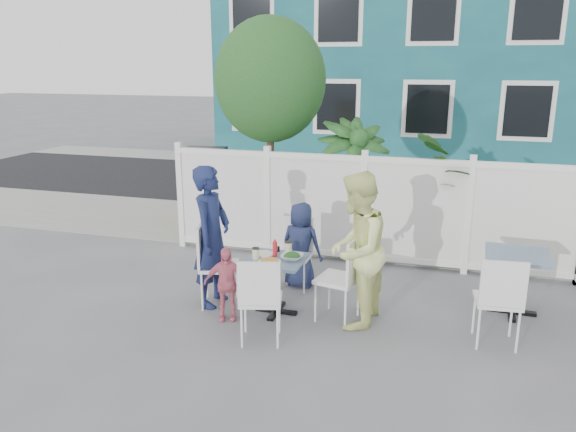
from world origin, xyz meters
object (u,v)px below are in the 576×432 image
(chair_back, at_px, (296,248))
(man, at_px, (212,236))
(chair_left, at_px, (212,258))
(chair_right, at_px, (345,273))
(utility_cabinet, at_px, (206,185))
(toddler, at_px, (226,284))
(chair_near, at_px, (260,295))
(spare_table, at_px, (516,267))
(main_table, at_px, (276,271))
(boy, at_px, (301,245))
(woman, at_px, (356,250))

(chair_back, relative_size, man, 0.53)
(chair_left, distance_m, chair_right, 1.63)
(chair_left, bearing_deg, utility_cabinet, -169.61)
(man, bearing_deg, chair_right, -90.05)
(utility_cabinet, height_order, toddler, utility_cabinet)
(utility_cabinet, xyz_separation_m, chair_left, (1.70, -3.55, -0.05))
(utility_cabinet, distance_m, chair_near, 5.06)
(spare_table, height_order, toddler, toddler)
(chair_near, bearing_deg, chair_right, 32.87)
(main_table, xyz_separation_m, toddler, (-0.50, -0.33, -0.09))
(chair_right, xyz_separation_m, boy, (-0.75, 0.87, -0.02))
(main_table, relative_size, toddler, 0.78)
(woman, relative_size, toddler, 2.01)
(chair_left, height_order, woman, woman)
(utility_cabinet, height_order, woman, woman)
(utility_cabinet, xyz_separation_m, boy, (2.58, -2.68, -0.08))
(utility_cabinet, bearing_deg, chair_right, -54.12)
(spare_table, distance_m, woman, 1.94)
(woman, xyz_separation_m, toddler, (-1.43, -0.31, -0.44))
(spare_table, relative_size, chair_near, 0.78)
(utility_cabinet, xyz_separation_m, chair_near, (2.59, -4.34, -0.09))
(chair_left, xyz_separation_m, chair_right, (1.63, 0.01, -0.01))
(chair_right, height_order, chair_near, chair_right)
(woman, bearing_deg, chair_left, -84.89)
(main_table, relative_size, spare_table, 0.91)
(chair_left, relative_size, man, 0.59)
(utility_cabinet, relative_size, boy, 1.14)
(utility_cabinet, bearing_deg, main_table, -62.07)
(main_table, distance_m, chair_back, 0.86)
(chair_near, relative_size, woman, 0.55)
(man, xyz_separation_m, toddler, (0.33, -0.38, -0.42))
(main_table, xyz_separation_m, woman, (0.93, -0.01, 0.35))
(chair_near, height_order, man, man)
(chair_near, bearing_deg, spare_table, 16.23)
(main_table, height_order, toddler, toddler)
(chair_right, relative_size, woman, 0.57)
(spare_table, relative_size, toddler, 0.86)
(spare_table, xyz_separation_m, chair_back, (-2.68, 0.08, -0.04))
(utility_cabinet, bearing_deg, man, -71.56)
(main_table, height_order, chair_left, chair_left)
(chair_left, relative_size, chair_near, 1.06)
(woman, height_order, boy, woman)
(spare_table, xyz_separation_m, man, (-3.50, -0.73, 0.28))
(toddler, bearing_deg, chair_near, -55.77)
(main_table, bearing_deg, chair_left, 178.75)
(main_table, xyz_separation_m, chair_left, (-0.82, 0.02, 0.07))
(chair_near, bearing_deg, utility_cabinet, 106.24)
(chair_right, bearing_deg, chair_near, 149.53)
(utility_cabinet, xyz_separation_m, chair_right, (3.33, -3.54, -0.06))
(chair_left, height_order, chair_back, chair_left)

